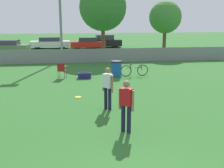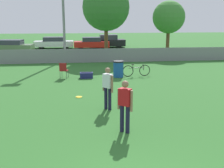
{
  "view_description": "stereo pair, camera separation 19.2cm",
  "coord_description": "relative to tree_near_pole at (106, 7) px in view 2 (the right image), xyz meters",
  "views": [
    {
      "loc": [
        -1.33,
        -4.12,
        3.52
      ],
      "look_at": [
        0.06,
        6.11,
        1.05
      ],
      "focal_mm": 45.0,
      "sensor_mm": 36.0,
      "label": 1
    },
    {
      "loc": [
        -1.14,
        -4.14,
        3.52
      ],
      "look_at": [
        0.06,
        6.11,
        1.05
      ],
      "focal_mm": 45.0,
      "sensor_mm": 36.0,
      "label": 2
    }
  ],
  "objects": [
    {
      "name": "fence_backline",
      "position": [
        -1.22,
        -2.25,
        -3.76
      ],
      "size": [
        23.79,
        0.07,
        1.21
      ],
      "color": "gray",
      "rests_on": "ground_plane"
    },
    {
      "name": "tree_near_pole",
      "position": [
        0.0,
        0.0,
        0.0
      ],
      "size": [
        3.98,
        3.98,
        6.32
      ],
      "color": "brown",
      "rests_on": "ground_plane"
    },
    {
      "name": "tree_far_right",
      "position": [
        5.98,
        1.46,
        -0.82
      ],
      "size": [
        2.99,
        2.99,
        5.01
      ],
      "color": "brown",
      "rests_on": "ground_plane"
    },
    {
      "name": "player_defender_red",
      "position": [
        -1.01,
        -16.29,
        -3.36
      ],
      "size": [
        0.43,
        0.4,
        1.66
      ],
      "rotation": [
        0.0,
        0.0,
        -0.69
      ],
      "color": "#191933",
      "rests_on": "ground_plane"
    },
    {
      "name": "player_receiver_white",
      "position": [
        -1.3,
        -14.01,
        -3.36
      ],
      "size": [
        0.41,
        0.42,
        1.66
      ],
      "rotation": [
        0.0,
        0.0,
        -0.85
      ],
      "color": "#191933",
      "rests_on": "ground_plane"
    },
    {
      "name": "frisbee_disc",
      "position": [
        -2.42,
        -12.16,
        -4.3
      ],
      "size": [
        0.3,
        0.3,
        0.03
      ],
      "color": "yellow",
      "rests_on": "ground_plane"
    },
    {
      "name": "folding_chair_sideline",
      "position": [
        -3.29,
        -7.98,
        -3.78
      ],
      "size": [
        0.52,
        0.52,
        0.92
      ],
      "rotation": [
        0.0,
        0.0,
        2.9
      ],
      "color": "#333338",
      "rests_on": "ground_plane"
    },
    {
      "name": "bicycle_sideline",
      "position": [
        1.07,
        -7.93,
        -3.95
      ],
      "size": [
        1.74,
        0.44,
        0.74
      ],
      "rotation": [
        0.0,
        0.0,
        0.1
      ],
      "color": "black",
      "rests_on": "ground_plane"
    },
    {
      "name": "trash_bin",
      "position": [
        -0.05,
        -8.0,
        -3.82
      ],
      "size": [
        0.64,
        0.64,
        0.98
      ],
      "color": "#194C99",
      "rests_on": "ground_plane"
    },
    {
      "name": "gear_bag_sideline",
      "position": [
        -1.97,
        -8.11,
        -4.14
      ],
      "size": [
        0.75,
        0.41,
        0.36
      ],
      "color": "navy",
      "rests_on": "ground_plane"
    },
    {
      "name": "parked_car_olive",
      "position": [
        -9.15,
        5.08,
        -3.67
      ],
      "size": [
        4.43,
        2.16,
        1.29
      ],
      "rotation": [
        0.0,
        0.0,
        -0.12
      ],
      "color": "black",
      "rests_on": "ground_plane"
    },
    {
      "name": "parked_car_white",
      "position": [
        -5.21,
        8.67,
        -3.66
      ],
      "size": [
        4.42,
        1.78,
        1.3
      ],
      "rotation": [
        0.0,
        0.0,
        0.0
      ],
      "color": "black",
      "rests_on": "ground_plane"
    },
    {
      "name": "parked_car_red",
      "position": [
        -0.91,
        7.84,
        -3.68
      ],
      "size": [
        3.98,
        1.81,
        1.3
      ],
      "rotation": [
        0.0,
        0.0,
        -0.02
      ],
      "color": "black",
      "rests_on": "ground_plane"
    },
    {
      "name": "parked_car_dark",
      "position": [
        1.12,
        9.02,
        -3.6
      ],
      "size": [
        3.93,
        1.8,
        1.49
      ],
      "rotation": [
        0.0,
        0.0,
        0.01
      ],
      "color": "black",
      "rests_on": "ground_plane"
    }
  ]
}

